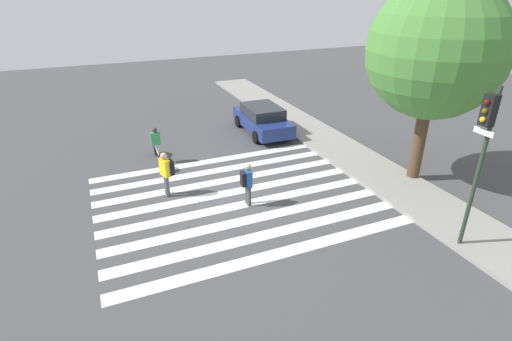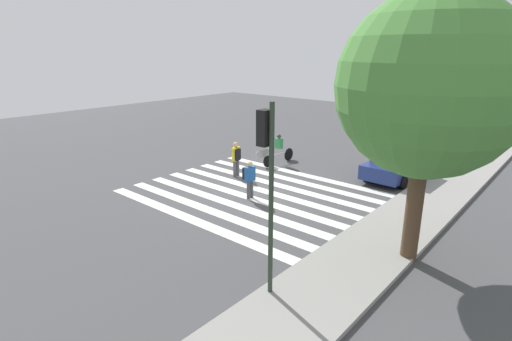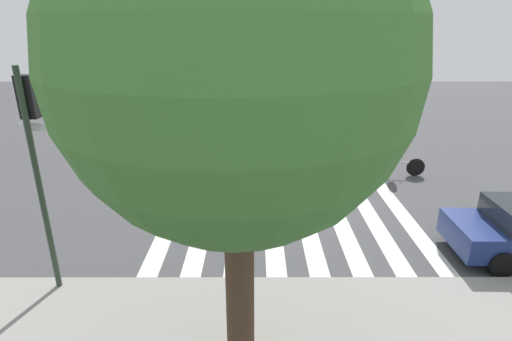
{
  "view_description": "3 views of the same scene",
  "coord_description": "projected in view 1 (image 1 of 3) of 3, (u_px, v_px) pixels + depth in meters",
  "views": [
    {
      "loc": [
        12.31,
        -4.37,
        7.4
      ],
      "look_at": [
        0.31,
        0.72,
        1.18
      ],
      "focal_mm": 28.0,
      "sensor_mm": 36.0,
      "label": 1
    },
    {
      "loc": [
        12.45,
        10.81,
        6.11
      ],
      "look_at": [
        0.22,
        0.31,
        1.16
      ],
      "focal_mm": 28.0,
      "sensor_mm": 36.0,
      "label": 2
    },
    {
      "loc": [
        1.04,
        12.88,
        5.69
      ],
      "look_at": [
        1.01,
        -0.35,
        0.84
      ],
      "focal_mm": 28.0,
      "sensor_mm": 36.0,
      "label": 3
    }
  ],
  "objects": [
    {
      "name": "ground_plane",
      "position": [
        235.0,
        199.0,
        14.95
      ],
      "size": [
        60.0,
        60.0,
        0.0
      ],
      "primitive_type": "plane",
      "color": "#444447"
    },
    {
      "name": "car_parked_far_curb",
      "position": [
        262.0,
        119.0,
        21.15
      ],
      "size": [
        4.37,
        2.07,
        1.45
      ],
      "rotation": [
        0.0,
        0.0,
        -0.02
      ],
      "color": "navy",
      "rests_on": "ground_plane"
    },
    {
      "name": "sidewalk_curb",
      "position": [
        372.0,
        169.0,
        17.13
      ],
      "size": [
        36.0,
        2.5,
        0.14
      ],
      "color": "gray",
      "rests_on": "ground_plane"
    },
    {
      "name": "pedestrian_adult_blue_shirt",
      "position": [
        247.0,
        181.0,
        14.14
      ],
      "size": [
        0.47,
        0.4,
        1.65
      ],
      "rotation": [
        0.0,
        0.0,
        -0.09
      ],
      "color": "#4C4C51",
      "rests_on": "ground_plane"
    },
    {
      "name": "street_tree",
      "position": [
        436.0,
        51.0,
        14.23
      ],
      "size": [
        4.98,
        4.98,
        7.65
      ],
      "color": "#4C3826",
      "rests_on": "ground_plane"
    },
    {
      "name": "cyclist_mid_street",
      "position": [
        156.0,
        144.0,
        17.55
      ],
      "size": [
        2.5,
        0.41,
        1.65
      ],
      "rotation": [
        0.0,
        0.0,
        -0.04
      ],
      "color": "black",
      "rests_on": "ground_plane"
    },
    {
      "name": "traffic_light",
      "position": [
        483.0,
        141.0,
        10.73
      ],
      "size": [
        0.6,
        0.5,
        4.98
      ],
      "color": "#283828",
      "rests_on": "ground_plane"
    },
    {
      "name": "pedestrian_adult_yellow_jacket",
      "position": [
        166.0,
        171.0,
        14.78
      ],
      "size": [
        0.53,
        0.5,
        1.75
      ],
      "rotation": [
        0.0,
        0.0,
        3.46
      ],
      "color": "#4C4C51",
      "rests_on": "ground_plane"
    },
    {
      "name": "crosswalk_stripes",
      "position": [
        235.0,
        199.0,
        14.95
      ],
      "size": [
        7.79,
        10.0,
        0.01
      ],
      "color": "silver",
      "rests_on": "ground_plane"
    }
  ]
}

